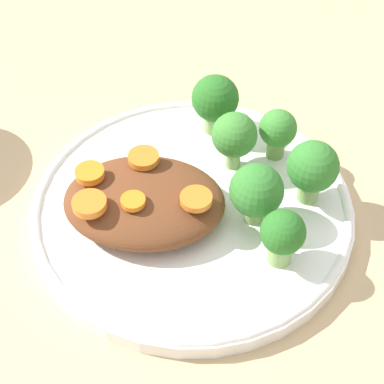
# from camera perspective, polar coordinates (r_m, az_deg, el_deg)

# --- Properties ---
(ground_plane) EXTENTS (4.00, 4.00, 0.00)m
(ground_plane) POSITION_cam_1_polar(r_m,az_deg,el_deg) (0.54, -0.00, -2.12)
(ground_plane) COLOR tan
(plate) EXTENTS (0.26, 0.26, 0.02)m
(plate) POSITION_cam_1_polar(r_m,az_deg,el_deg) (0.53, -0.00, -1.45)
(plate) COLOR white
(plate) RESTS_ON ground_plane
(stew_mound) EXTENTS (0.13, 0.10, 0.03)m
(stew_mound) POSITION_cam_1_polar(r_m,az_deg,el_deg) (0.51, -4.26, -0.83)
(stew_mound) COLOR brown
(stew_mound) RESTS_ON plate
(broccoli_floret_0) EXTENTS (0.04, 0.04, 0.05)m
(broccoli_floret_0) POSITION_cam_1_polar(r_m,az_deg,el_deg) (0.53, 3.79, 4.98)
(broccoli_floret_0) COLOR #7FA85B
(broccoli_floret_0) RESTS_ON plate
(broccoli_floret_1) EXTENTS (0.04, 0.04, 0.06)m
(broccoli_floret_1) POSITION_cam_1_polar(r_m,az_deg,el_deg) (0.49, 5.74, 0.05)
(broccoli_floret_1) COLOR #7FA85B
(broccoli_floret_1) RESTS_ON plate
(broccoli_floret_2) EXTENTS (0.03, 0.03, 0.05)m
(broccoli_floret_2) POSITION_cam_1_polar(r_m,az_deg,el_deg) (0.55, 7.62, 5.43)
(broccoli_floret_2) COLOR #759E51
(broccoli_floret_2) RESTS_ON plate
(broccoli_floret_3) EXTENTS (0.04, 0.04, 0.06)m
(broccoli_floret_3) POSITION_cam_1_polar(r_m,az_deg,el_deg) (0.51, 10.67, 2.08)
(broccoli_floret_3) COLOR #7FA85B
(broccoli_floret_3) RESTS_ON plate
(broccoli_floret_4) EXTENTS (0.03, 0.03, 0.05)m
(broccoli_floret_4) POSITION_cam_1_polar(r_m,az_deg,el_deg) (0.47, 8.05, -3.81)
(broccoli_floret_4) COLOR #7FA85B
(broccoli_floret_4) RESTS_ON plate
(broccoli_floret_5) EXTENTS (0.04, 0.04, 0.06)m
(broccoli_floret_5) POSITION_cam_1_polar(r_m,az_deg,el_deg) (0.57, 2.07, 8.13)
(broccoli_floret_5) COLOR #7FA85B
(broccoli_floret_5) RESTS_ON plate
(carrot_slice_0) EXTENTS (0.02, 0.02, 0.01)m
(carrot_slice_0) POSITION_cam_1_polar(r_m,az_deg,el_deg) (0.48, 0.36, -0.61)
(carrot_slice_0) COLOR orange
(carrot_slice_0) RESTS_ON stew_mound
(carrot_slice_1) EXTENTS (0.03, 0.03, 0.01)m
(carrot_slice_1) POSITION_cam_1_polar(r_m,az_deg,el_deg) (0.51, -4.34, 3.05)
(carrot_slice_1) COLOR orange
(carrot_slice_1) RESTS_ON stew_mound
(carrot_slice_2) EXTENTS (0.03, 0.03, 0.01)m
(carrot_slice_2) POSITION_cam_1_polar(r_m,az_deg,el_deg) (0.48, -9.11, -1.04)
(carrot_slice_2) COLOR orange
(carrot_slice_2) RESTS_ON stew_mound
(carrot_slice_3) EXTENTS (0.02, 0.02, 0.00)m
(carrot_slice_3) POSITION_cam_1_polar(r_m,az_deg,el_deg) (0.48, -5.26, -0.81)
(carrot_slice_3) COLOR orange
(carrot_slice_3) RESTS_ON stew_mound
(carrot_slice_4) EXTENTS (0.02, 0.02, 0.01)m
(carrot_slice_4) POSITION_cam_1_polar(r_m,az_deg,el_deg) (0.51, -9.08, 1.68)
(carrot_slice_4) COLOR orange
(carrot_slice_4) RESTS_ON stew_mound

